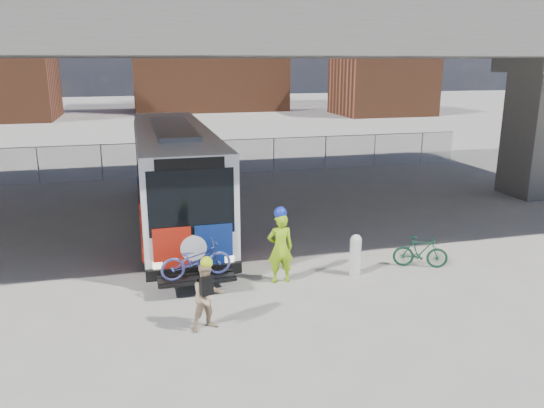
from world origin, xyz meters
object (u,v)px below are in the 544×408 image
object	(u,v)px
bus	(174,167)
cyclist_tan	(208,296)
cyclist_hivis	(280,246)
bike_parked	(420,252)
bollard	(355,253)

from	to	relation	value
bus	cyclist_tan	bearing A→B (deg)	-89.81
cyclist_hivis	cyclist_tan	bearing A→B (deg)	44.17
bus	bike_parked	size ratio (longest dim) A/B	8.26
cyclist_tan	bike_parked	bearing A→B (deg)	2.01
bus	bollard	world-z (taller)	bus
bollard	bike_parked	bearing A→B (deg)	1.91
bus	cyclist_hivis	distance (m)	6.81
bollard	bike_parked	size ratio (longest dim) A/B	0.76
cyclist_hivis	cyclist_tan	world-z (taller)	cyclist_hivis
bus	cyclist_hivis	world-z (taller)	bus
bollard	cyclist_hivis	size ratio (longest dim) A/B	0.56
cyclist_hivis	bus	bearing A→B (deg)	-69.23
cyclist_tan	bollard	bearing A→B (deg)	8.88
bike_parked	bollard	bearing A→B (deg)	115.50
bus	cyclist_tan	distance (m)	8.58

